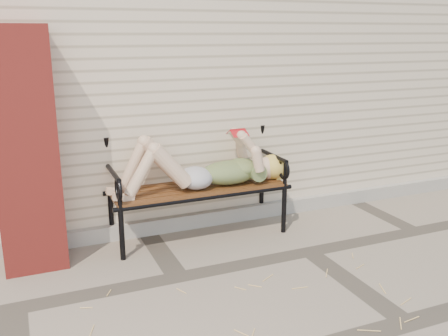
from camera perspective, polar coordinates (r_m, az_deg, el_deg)
name	(u,v)px	position (r m, az deg, el deg)	size (l,w,h in m)	color
ground	(309,252)	(4.68, 9.70, -9.42)	(80.00, 80.00, 0.00)	gray
house_wall	(196,65)	(6.97, -3.26, 11.69)	(8.00, 4.00, 3.00)	beige
foundation_strip	(261,210)	(5.42, 4.25, -4.83)	(8.00, 0.10, 0.15)	#9A978B
brick_pillar	(25,150)	(4.40, -21.78, 1.89)	(0.50, 0.50, 2.00)	#AD2D27
garden_bench	(194,168)	(4.85, -3.39, 0.04)	(1.83, 0.73, 1.18)	black
reading_woman	(201,167)	(4.71, -2.64, 0.10)	(1.73, 0.39, 0.54)	#0A344B
straw_scatter	(310,330)	(3.57, 9.75, -17.78)	(2.92, 1.66, 0.01)	#E2B86E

